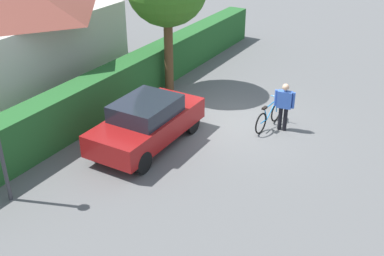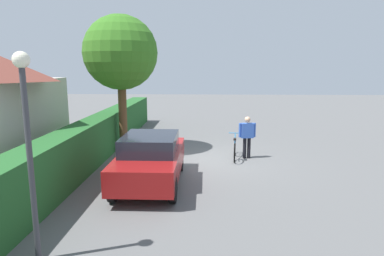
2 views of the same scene
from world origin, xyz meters
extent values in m
plane|color=#5B5B5B|center=(0.00, 0.00, 0.00)|extent=(60.00, 60.00, 0.00)
cube|color=#235926|center=(0.00, 4.35, 0.77)|extent=(18.07, 0.90, 1.54)
cube|color=beige|center=(-1.60, 8.99, 1.50)|extent=(7.47, 5.63, 3.01)
cube|color=maroon|center=(-2.68, 1.81, 0.67)|extent=(4.04, 1.76, 0.67)
cube|color=#1E232D|center=(-2.71, 1.81, 1.25)|extent=(1.96, 1.54, 0.50)
cylinder|color=black|center=(-1.32, 2.60, 0.33)|extent=(0.66, 0.18, 0.66)
cylinder|color=black|center=(-1.31, 1.03, 0.33)|extent=(0.66, 0.18, 0.66)
cylinder|color=black|center=(-4.06, 2.59, 0.33)|extent=(0.66, 0.18, 0.66)
cylinder|color=black|center=(-4.05, 1.02, 0.33)|extent=(0.66, 0.18, 0.66)
torus|color=black|center=(0.83, -1.00, 0.35)|extent=(0.71, 0.12, 0.71)
torus|color=black|center=(-0.24, -0.89, 0.35)|extent=(0.71, 0.12, 0.71)
cylinder|color=#1972B2|center=(0.50, -0.96, 0.59)|extent=(0.69, 0.10, 0.55)
cylinder|color=#1972B2|center=(0.05, -0.92, 0.57)|extent=(0.26, 0.06, 0.48)
cylinder|color=#1972B2|center=(0.36, -0.95, 0.80)|extent=(0.85, 0.12, 0.07)
cylinder|color=#1972B2|center=(-0.04, -0.91, 0.34)|extent=(0.41, 0.08, 0.05)
cylinder|color=#1972B2|center=(0.83, -1.00, 0.60)|extent=(0.04, 0.04, 0.50)
cube|color=black|center=(-0.06, -0.91, 0.83)|extent=(0.23, 0.12, 0.06)
cylinder|color=#1972B2|center=(0.83, -1.00, 0.88)|extent=(0.08, 0.50, 0.03)
cylinder|color=black|center=(0.33, -1.32, 0.40)|extent=(0.13, 0.13, 0.80)
cylinder|color=black|center=(0.35, -1.48, 0.40)|extent=(0.13, 0.13, 0.80)
cube|color=#3359B2|center=(0.34, -1.40, 1.08)|extent=(0.26, 0.49, 0.57)
sphere|color=tan|center=(0.34, -1.40, 1.51)|extent=(0.22, 0.22, 0.22)
cylinder|color=#3359B2|center=(0.30, -1.12, 1.10)|extent=(0.09, 0.09, 0.54)
cylinder|color=#3359B2|center=(0.38, -1.68, 1.10)|extent=(0.09, 0.09, 0.54)
cylinder|color=brown|center=(1.28, 3.57, 1.56)|extent=(0.33, 0.33, 3.13)
camera|label=1|loc=(-12.92, -5.73, 7.21)|focal=43.98mm
camera|label=2|loc=(-12.30, 0.21, 3.48)|focal=31.61mm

